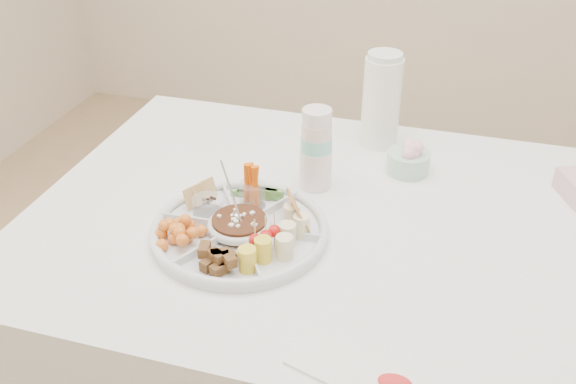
% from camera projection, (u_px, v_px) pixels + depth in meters
% --- Properties ---
extents(dining_table, '(1.52, 1.02, 0.76)m').
position_uv_depth(dining_table, '(352.00, 342.00, 1.65)').
color(dining_table, white).
rests_on(dining_table, floor).
extents(party_tray, '(0.40, 0.40, 0.04)m').
position_uv_depth(party_tray, '(240.00, 228.00, 1.39)').
color(party_tray, white).
rests_on(party_tray, dining_table).
extents(bean_dip, '(0.12, 0.12, 0.04)m').
position_uv_depth(bean_dip, '(240.00, 225.00, 1.38)').
color(bean_dip, brown).
rests_on(bean_dip, party_tray).
extents(tortillas, '(0.11, 0.11, 0.07)m').
position_uv_depth(tortillas, '(297.00, 210.00, 1.41)').
color(tortillas, tan).
rests_on(tortillas, party_tray).
extents(carrot_cucumber, '(0.13, 0.13, 0.11)m').
position_uv_depth(carrot_cucumber, '(256.00, 181.00, 1.47)').
color(carrot_cucumber, '#E45A08').
rests_on(carrot_cucumber, party_tray).
extents(pita_raisins, '(0.10, 0.10, 0.05)m').
position_uv_depth(pita_raisins, '(200.00, 197.00, 1.45)').
color(pita_raisins, '#DAB15D').
rests_on(pita_raisins, party_tray).
extents(cherries, '(0.13, 0.13, 0.05)m').
position_uv_depth(cherries, '(179.00, 233.00, 1.35)').
color(cherries, orange).
rests_on(cherries, party_tray).
extents(granola_chunks, '(0.10, 0.10, 0.04)m').
position_uv_depth(granola_chunks, '(220.00, 259.00, 1.27)').
color(granola_chunks, brown).
rests_on(granola_chunks, party_tray).
extents(banana_tomato, '(0.12, 0.12, 0.10)m').
position_uv_depth(banana_tomato, '(283.00, 239.00, 1.29)').
color(banana_tomato, '#FFD96C').
rests_on(banana_tomato, party_tray).
extents(cup_stack, '(0.09, 0.09, 0.22)m').
position_uv_depth(cup_stack, '(316.00, 146.00, 1.52)').
color(cup_stack, silver).
rests_on(cup_stack, dining_table).
extents(thermos, '(0.10, 0.10, 0.26)m').
position_uv_depth(thermos, '(382.00, 99.00, 1.70)').
color(thermos, white).
rests_on(thermos, dining_table).
extents(flower_bowl, '(0.12, 0.12, 0.08)m').
position_uv_depth(flower_bowl, '(409.00, 157.00, 1.62)').
color(flower_bowl, silver).
rests_on(flower_bowl, dining_table).
extents(placemat, '(0.32, 0.18, 0.01)m').
position_uv_depth(placemat, '(376.00, 381.00, 1.05)').
color(placemat, silver).
rests_on(placemat, dining_table).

